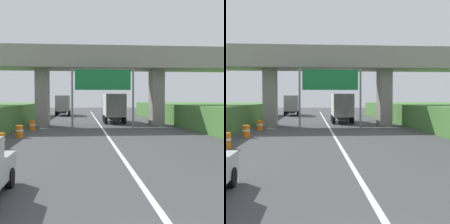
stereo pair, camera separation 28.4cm
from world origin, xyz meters
TOP-DOWN VIEW (x-y plane):
  - lane_centre_stripe at (0.00, 23.57)m, footprint 0.20×87.14m
  - overpass_bridge at (0.00, 29.46)m, footprint 40.00×4.80m
  - overhead_highway_sign at (0.00, 25.22)m, footprint 5.88×0.18m
  - truck_black at (1.82, 33.79)m, footprint 2.44×7.30m
  - truck_blue at (-5.19, 51.32)m, footprint 2.44×7.30m
  - construction_barrel_1 at (-6.65, 14.17)m, footprint 0.57×0.57m
  - construction_barrel_2 at (-6.59, 19.54)m, footprint 0.57×0.57m
  - construction_barrel_3 at (-6.48, 24.92)m, footprint 0.57×0.57m

SIDE VIEW (x-z plane):
  - lane_centre_stripe at x=0.00m, z-range 0.00..0.01m
  - construction_barrel_1 at x=-6.65m, z-range 0.01..0.91m
  - construction_barrel_2 at x=-6.59m, z-range 0.01..0.91m
  - construction_barrel_3 at x=-6.48m, z-range 0.01..0.91m
  - truck_black at x=1.82m, z-range 0.21..3.65m
  - truck_blue at x=-5.19m, z-range 0.21..3.65m
  - overhead_highway_sign at x=0.00m, z-range 1.39..7.09m
  - overpass_bridge at x=0.00m, z-range 2.13..10.33m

